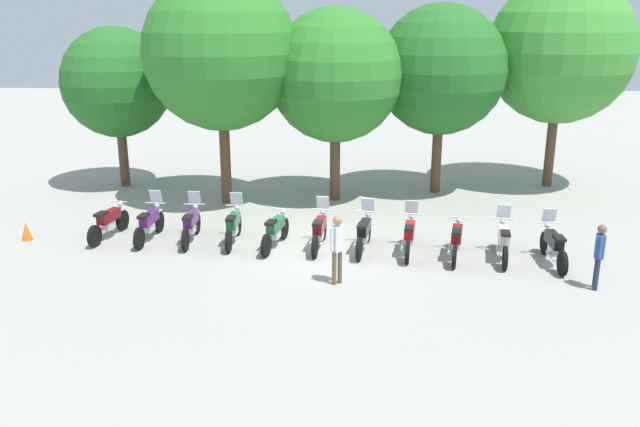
% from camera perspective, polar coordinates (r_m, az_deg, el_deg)
% --- Properties ---
extents(ground_plane, '(80.00, 80.00, 0.00)m').
position_cam_1_polar(ground_plane, '(18.68, -0.07, -3.09)').
color(ground_plane, '#9E9B93').
extents(motorcycle_0, '(0.74, 2.17, 0.99)m').
position_cam_1_polar(motorcycle_0, '(20.41, -17.87, -0.68)').
color(motorcycle_0, black).
rests_on(motorcycle_0, ground_plane).
extents(motorcycle_1, '(0.62, 2.19, 1.37)m').
position_cam_1_polar(motorcycle_1, '(19.89, -14.60, -0.81)').
color(motorcycle_1, black).
rests_on(motorcycle_1, ground_plane).
extents(motorcycle_2, '(0.62, 2.19, 1.37)m').
position_cam_1_polar(motorcycle_2, '(19.51, -11.13, -0.93)').
color(motorcycle_2, black).
rests_on(motorcycle_2, ground_plane).
extents(motorcycle_3, '(0.62, 2.19, 1.37)m').
position_cam_1_polar(motorcycle_3, '(19.18, -7.53, -1.06)').
color(motorcycle_3, black).
rests_on(motorcycle_3, ground_plane).
extents(motorcycle_4, '(0.77, 2.16, 0.99)m').
position_cam_1_polar(motorcycle_4, '(18.70, -3.89, -1.47)').
color(motorcycle_4, black).
rests_on(motorcycle_4, ground_plane).
extents(motorcycle_5, '(0.64, 2.19, 1.37)m').
position_cam_1_polar(motorcycle_5, '(18.61, -0.05, -1.48)').
color(motorcycle_5, black).
rests_on(motorcycle_5, ground_plane).
extents(motorcycle_6, '(0.72, 2.17, 1.37)m').
position_cam_1_polar(motorcycle_6, '(18.45, 3.84, -1.68)').
color(motorcycle_6, black).
rests_on(motorcycle_6, ground_plane).
extents(motorcycle_7, '(0.68, 2.18, 1.37)m').
position_cam_1_polar(motorcycle_7, '(18.38, 7.76, -1.89)').
color(motorcycle_7, black).
rests_on(motorcycle_7, ground_plane).
extents(motorcycle_8, '(0.75, 2.16, 0.99)m').
position_cam_1_polar(motorcycle_8, '(18.27, 11.76, -2.26)').
color(motorcycle_8, black).
rests_on(motorcycle_8, ground_plane).
extents(motorcycle_9, '(0.68, 2.18, 1.37)m').
position_cam_1_polar(motorcycle_9, '(18.47, 15.64, -2.28)').
color(motorcycle_9, black).
rests_on(motorcycle_9, ground_plane).
extents(motorcycle_10, '(0.62, 2.19, 1.37)m').
position_cam_1_polar(motorcycle_10, '(18.51, 19.62, -2.62)').
color(motorcycle_10, black).
rests_on(motorcycle_10, ground_plane).
extents(person_0, '(0.37, 0.33, 1.76)m').
position_cam_1_polar(person_0, '(15.99, 1.51, -2.67)').
color(person_0, brown).
rests_on(person_0, ground_plane).
extents(person_1, '(0.26, 0.41, 1.64)m').
position_cam_1_polar(person_1, '(17.08, 23.08, -3.10)').
color(person_1, '#232D4C').
rests_on(person_1, ground_plane).
extents(tree_0, '(4.06, 4.06, 5.99)m').
position_cam_1_polar(tree_0, '(25.91, -17.24, 10.81)').
color(tree_0, brown).
rests_on(tree_0, ground_plane).
extents(tree_1, '(5.17, 5.17, 7.76)m').
position_cam_1_polar(tree_1, '(22.57, -8.62, 13.65)').
color(tree_1, brown).
rests_on(tree_1, ground_plane).
extents(tree_2, '(4.56, 4.56, 6.66)m').
position_cam_1_polar(tree_2, '(22.79, 1.36, 11.89)').
color(tree_2, brown).
rests_on(tree_2, ground_plane).
extents(tree_3, '(4.61, 4.61, 6.80)m').
position_cam_1_polar(tree_3, '(24.20, 10.48, 12.17)').
color(tree_3, brown).
rests_on(tree_3, ground_plane).
extents(tree_4, '(5.33, 5.33, 7.77)m').
position_cam_1_polar(tree_4, '(26.20, 20.17, 13.14)').
color(tree_4, brown).
rests_on(tree_4, ground_plane).
extents(traffic_cone, '(0.32, 0.32, 0.55)m').
position_cam_1_polar(traffic_cone, '(21.15, -24.14, -1.41)').
color(traffic_cone, orange).
rests_on(traffic_cone, ground_plane).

